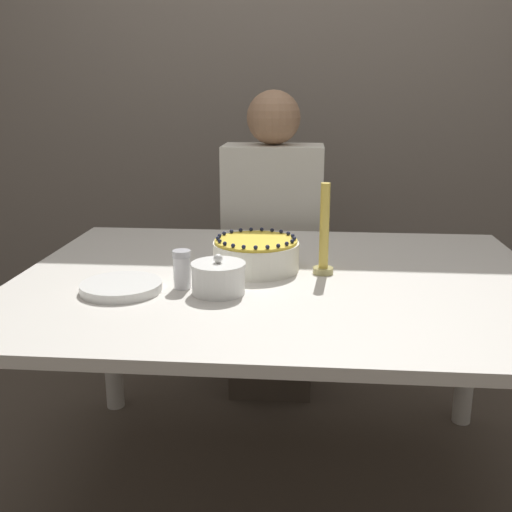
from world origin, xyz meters
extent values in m
plane|color=#4C4238|center=(0.00, 0.00, 0.00)|extent=(12.00, 12.00, 0.00)
cube|color=slate|center=(0.00, 1.40, 1.30)|extent=(8.00, 0.05, 2.60)
cube|color=beige|center=(0.00, 0.00, 0.72)|extent=(1.50, 1.15, 0.03)
cylinder|color=beige|center=(-0.69, 0.52, 0.35)|extent=(0.07, 0.07, 0.71)
cylinder|color=beige|center=(0.69, 0.52, 0.35)|extent=(0.07, 0.07, 0.71)
cylinder|color=white|center=(-0.07, 0.06, 0.78)|extent=(0.25, 0.25, 0.08)
cylinder|color=yellow|center=(-0.07, 0.06, 0.82)|extent=(0.24, 0.24, 0.01)
sphere|color=#191E3D|center=(0.04, 0.06, 0.83)|extent=(0.01, 0.01, 0.01)
sphere|color=#191E3D|center=(0.03, 0.10, 0.83)|extent=(0.01, 0.01, 0.01)
sphere|color=#191E3D|center=(0.02, 0.12, 0.83)|extent=(0.01, 0.01, 0.01)
sphere|color=#191E3D|center=(-0.01, 0.15, 0.83)|extent=(0.01, 0.01, 0.01)
sphere|color=#191E3D|center=(-0.03, 0.17, 0.83)|extent=(0.01, 0.01, 0.01)
sphere|color=#191E3D|center=(-0.07, 0.17, 0.83)|extent=(0.01, 0.01, 0.01)
sphere|color=#191E3D|center=(-0.10, 0.17, 0.83)|extent=(0.01, 0.01, 0.01)
sphere|color=#191E3D|center=(-0.13, 0.16, 0.83)|extent=(0.01, 0.01, 0.01)
sphere|color=#191E3D|center=(-0.16, 0.14, 0.83)|extent=(0.01, 0.01, 0.01)
sphere|color=#191E3D|center=(-0.18, 0.11, 0.83)|extent=(0.01, 0.01, 0.01)
sphere|color=#191E3D|center=(-0.19, 0.08, 0.83)|extent=(0.01, 0.01, 0.01)
sphere|color=#191E3D|center=(-0.19, 0.05, 0.83)|extent=(0.01, 0.01, 0.01)
sphere|color=#191E3D|center=(-0.18, 0.01, 0.83)|extent=(0.01, 0.01, 0.01)
sphere|color=#191E3D|center=(-0.16, -0.01, 0.83)|extent=(0.01, 0.01, 0.01)
sphere|color=#191E3D|center=(-0.13, -0.03, 0.83)|extent=(0.01, 0.01, 0.01)
sphere|color=#191E3D|center=(-0.10, -0.05, 0.83)|extent=(0.01, 0.01, 0.01)
sphere|color=#191E3D|center=(-0.07, -0.05, 0.83)|extent=(0.01, 0.01, 0.01)
sphere|color=#191E3D|center=(-0.03, -0.04, 0.83)|extent=(0.01, 0.01, 0.01)
sphere|color=#191E3D|center=(-0.01, -0.02, 0.83)|extent=(0.01, 0.01, 0.01)
sphere|color=#191E3D|center=(0.02, 0.00, 0.83)|extent=(0.01, 0.01, 0.01)
sphere|color=#191E3D|center=(0.03, 0.03, 0.83)|extent=(0.01, 0.01, 0.01)
cylinder|color=white|center=(-0.15, -0.16, 0.77)|extent=(0.14, 0.14, 0.07)
cylinder|color=white|center=(-0.15, -0.16, 0.81)|extent=(0.14, 0.14, 0.01)
sphere|color=white|center=(-0.15, -0.16, 0.83)|extent=(0.02, 0.02, 0.02)
cylinder|color=white|center=(-0.26, -0.13, 0.78)|extent=(0.05, 0.05, 0.09)
cylinder|color=silver|center=(-0.26, -0.13, 0.83)|extent=(0.05, 0.05, 0.02)
cylinder|color=white|center=(-0.41, -0.17, 0.74)|extent=(0.21, 0.21, 0.01)
cylinder|color=white|center=(-0.41, -0.17, 0.75)|extent=(0.21, 0.21, 0.01)
cylinder|color=white|center=(-0.41, -0.17, 0.76)|extent=(0.21, 0.21, 0.01)
cylinder|color=tan|center=(0.12, 0.04, 0.75)|extent=(0.06, 0.06, 0.02)
cylinder|color=gold|center=(0.12, 0.04, 0.88)|extent=(0.03, 0.03, 0.25)
cube|color=#473D33|center=(-0.07, 0.78, 0.23)|extent=(0.34, 0.34, 0.45)
cube|color=silver|center=(-0.07, 0.78, 0.75)|extent=(0.40, 0.24, 0.59)
sphere|color=#9E7556|center=(-0.07, 0.78, 1.15)|extent=(0.21, 0.21, 0.21)
camera|label=1|loc=(0.07, -1.63, 1.25)|focal=42.00mm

